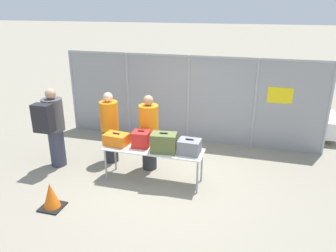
{
  "coord_description": "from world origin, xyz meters",
  "views": [
    {
      "loc": [
        1.75,
        -6.02,
        3.57
      ],
      "look_at": [
        -0.06,
        0.47,
        1.05
      ],
      "focal_mm": 35.0,
      "sensor_mm": 36.0,
      "label": 1
    }
  ],
  "objects_px": {
    "inspection_table": "(153,152)",
    "traffic_cone": "(51,197)",
    "suitcase_red": "(141,139)",
    "suitcase_orange": "(116,139)",
    "traveler_hooded": "(53,125)",
    "security_worker_near": "(149,132)",
    "security_worker_far": "(110,127)",
    "suitcase_grey": "(189,147)",
    "utility_trailer": "(279,120)",
    "suitcase_olive": "(164,143)"
  },
  "relations": [
    {
      "from": "inspection_table",
      "to": "traffic_cone",
      "type": "height_order",
      "value": "inspection_table"
    },
    {
      "from": "suitcase_red",
      "to": "traffic_cone",
      "type": "bearing_deg",
      "value": -128.77
    },
    {
      "from": "suitcase_orange",
      "to": "traveler_hooded",
      "type": "height_order",
      "value": "traveler_hooded"
    },
    {
      "from": "security_worker_near",
      "to": "security_worker_far",
      "type": "xyz_separation_m",
      "value": [
        -1.0,
        0.1,
        -0.02
      ]
    },
    {
      "from": "suitcase_grey",
      "to": "traffic_cone",
      "type": "xyz_separation_m",
      "value": [
        -2.28,
        -1.47,
        -0.65
      ]
    },
    {
      "from": "traveler_hooded",
      "to": "security_worker_far",
      "type": "relative_size",
      "value": 1.08
    },
    {
      "from": "suitcase_orange",
      "to": "traveler_hooded",
      "type": "xyz_separation_m",
      "value": [
        -1.56,
        0.03,
        0.15
      ]
    },
    {
      "from": "utility_trailer",
      "to": "suitcase_orange",
      "type": "bearing_deg",
      "value": -133.68
    },
    {
      "from": "suitcase_olive",
      "to": "suitcase_grey",
      "type": "relative_size",
      "value": 1.2
    },
    {
      "from": "security_worker_near",
      "to": "security_worker_far",
      "type": "relative_size",
      "value": 1.02
    },
    {
      "from": "inspection_table",
      "to": "traveler_hooded",
      "type": "distance_m",
      "value": 2.41
    },
    {
      "from": "suitcase_orange",
      "to": "security_worker_far",
      "type": "xyz_separation_m",
      "value": [
        -0.44,
        0.62,
        0.02
      ]
    },
    {
      "from": "security_worker_far",
      "to": "inspection_table",
      "type": "bearing_deg",
      "value": 135.49
    },
    {
      "from": "suitcase_red",
      "to": "traffic_cone",
      "type": "distance_m",
      "value": 2.08
    },
    {
      "from": "suitcase_olive",
      "to": "security_worker_far",
      "type": "height_order",
      "value": "security_worker_far"
    },
    {
      "from": "suitcase_olive",
      "to": "traffic_cone",
      "type": "xyz_separation_m",
      "value": [
        -1.76,
        -1.41,
        -0.7
      ]
    },
    {
      "from": "inspection_table",
      "to": "traffic_cone",
      "type": "bearing_deg",
      "value": -135.72
    },
    {
      "from": "utility_trailer",
      "to": "suitcase_red",
      "type": "bearing_deg",
      "value": -129.3
    },
    {
      "from": "suitcase_red",
      "to": "security_worker_near",
      "type": "xyz_separation_m",
      "value": [
        0.01,
        0.46,
        -0.01
      ]
    },
    {
      "from": "security_worker_near",
      "to": "traffic_cone",
      "type": "bearing_deg",
      "value": 55.31
    },
    {
      "from": "suitcase_grey",
      "to": "security_worker_near",
      "type": "height_order",
      "value": "security_worker_near"
    },
    {
      "from": "traveler_hooded",
      "to": "security_worker_far",
      "type": "distance_m",
      "value": 1.27
    },
    {
      "from": "suitcase_grey",
      "to": "utility_trailer",
      "type": "relative_size",
      "value": 0.11
    },
    {
      "from": "security_worker_near",
      "to": "utility_trailer",
      "type": "height_order",
      "value": "security_worker_near"
    },
    {
      "from": "inspection_table",
      "to": "suitcase_red",
      "type": "distance_m",
      "value": 0.37
    },
    {
      "from": "suitcase_olive",
      "to": "security_worker_near",
      "type": "xyz_separation_m",
      "value": [
        -0.52,
        0.58,
        -0.04
      ]
    },
    {
      "from": "security_worker_far",
      "to": "suitcase_grey",
      "type": "bearing_deg",
      "value": 144.6
    },
    {
      "from": "suitcase_grey",
      "to": "utility_trailer",
      "type": "height_order",
      "value": "suitcase_grey"
    },
    {
      "from": "suitcase_olive",
      "to": "traveler_hooded",
      "type": "height_order",
      "value": "traveler_hooded"
    },
    {
      "from": "inspection_table",
      "to": "security_worker_far",
      "type": "bearing_deg",
      "value": 153.81
    },
    {
      "from": "suitcase_olive",
      "to": "security_worker_near",
      "type": "distance_m",
      "value": 0.78
    },
    {
      "from": "inspection_table",
      "to": "utility_trailer",
      "type": "bearing_deg",
      "value": 53.91
    },
    {
      "from": "traveler_hooded",
      "to": "security_worker_far",
      "type": "xyz_separation_m",
      "value": [
        1.12,
        0.59,
        -0.14
      ]
    },
    {
      "from": "inspection_table",
      "to": "suitcase_red",
      "type": "xyz_separation_m",
      "value": [
        -0.28,
        0.06,
        0.23
      ]
    },
    {
      "from": "inspection_table",
      "to": "security_worker_far",
      "type": "distance_m",
      "value": 1.43
    },
    {
      "from": "suitcase_orange",
      "to": "suitcase_grey",
      "type": "xyz_separation_m",
      "value": [
        1.59,
        -0.01,
        0.02
      ]
    },
    {
      "from": "utility_trailer",
      "to": "security_worker_far",
      "type": "bearing_deg",
      "value": -142.31
    },
    {
      "from": "inspection_table",
      "to": "utility_trailer",
      "type": "relative_size",
      "value": 0.53
    },
    {
      "from": "suitcase_orange",
      "to": "suitcase_red",
      "type": "height_order",
      "value": "suitcase_red"
    },
    {
      "from": "traveler_hooded",
      "to": "traffic_cone",
      "type": "distance_m",
      "value": 1.91
    },
    {
      "from": "traveler_hooded",
      "to": "utility_trailer",
      "type": "height_order",
      "value": "traveler_hooded"
    },
    {
      "from": "suitcase_olive",
      "to": "suitcase_red",
      "type": "bearing_deg",
      "value": 166.92
    },
    {
      "from": "traffic_cone",
      "to": "suitcase_red",
      "type": "bearing_deg",
      "value": 51.23
    },
    {
      "from": "inspection_table",
      "to": "suitcase_orange",
      "type": "height_order",
      "value": "suitcase_orange"
    },
    {
      "from": "traffic_cone",
      "to": "suitcase_olive",
      "type": "bearing_deg",
      "value": 38.74
    },
    {
      "from": "inspection_table",
      "to": "suitcase_olive",
      "type": "xyz_separation_m",
      "value": [
        0.25,
        -0.06,
        0.26
      ]
    },
    {
      "from": "suitcase_orange",
      "to": "suitcase_red",
      "type": "relative_size",
      "value": 1.46
    },
    {
      "from": "suitcase_orange",
      "to": "security_worker_far",
      "type": "height_order",
      "value": "security_worker_far"
    },
    {
      "from": "suitcase_grey",
      "to": "inspection_table",
      "type": "bearing_deg",
      "value": 179.9
    },
    {
      "from": "suitcase_olive",
      "to": "security_worker_near",
      "type": "bearing_deg",
      "value": 131.47
    }
  ]
}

